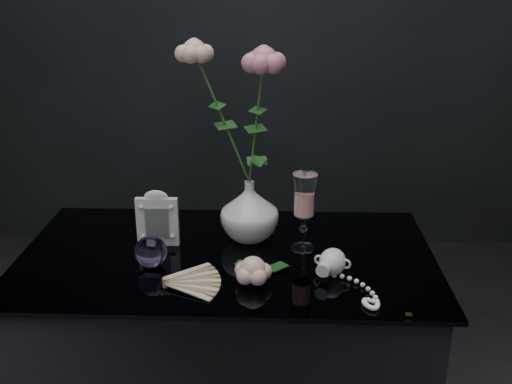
# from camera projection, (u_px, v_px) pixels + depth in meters

# --- Properties ---
(table) EXTENTS (1.05, 0.58, 0.76)m
(table) POSITION_uv_depth(u_px,v_px,m) (229.00, 377.00, 1.66)
(table) COLOR black
(table) RESTS_ON ground
(vase) EXTENTS (0.19, 0.19, 0.16)m
(vase) POSITION_uv_depth(u_px,v_px,m) (249.00, 210.00, 1.58)
(vase) COLOR white
(vase) RESTS_ON table
(wine_glass) EXTENTS (0.07, 0.07, 0.21)m
(wine_glass) POSITION_uv_depth(u_px,v_px,m) (304.00, 212.00, 1.51)
(wine_glass) COLOR white
(wine_glass) RESTS_ON table
(picture_frame) EXTENTS (0.11, 0.09, 0.15)m
(picture_frame) POSITION_uv_depth(u_px,v_px,m) (157.00, 218.00, 1.55)
(picture_frame) COLOR silver
(picture_frame) RESTS_ON table
(paperweight) EXTENTS (0.09, 0.09, 0.08)m
(paperweight) POSITION_uv_depth(u_px,v_px,m) (151.00, 252.00, 1.45)
(paperweight) COLOR #B388DD
(paperweight) RESTS_ON table
(paper_fan) EXTENTS (0.26, 0.21, 0.03)m
(paper_fan) POSITION_uv_depth(u_px,v_px,m) (166.00, 281.00, 1.37)
(paper_fan) COLOR beige
(paper_fan) RESTS_ON table
(loose_rose) EXTENTS (0.18, 0.22, 0.07)m
(loose_rose) POSITION_uv_depth(u_px,v_px,m) (253.00, 270.00, 1.37)
(loose_rose) COLOR #FEB6A4
(loose_rose) RESTS_ON table
(pearl_jar) EXTENTS (0.28, 0.28, 0.07)m
(pearl_jar) POSITION_uv_depth(u_px,v_px,m) (333.00, 261.00, 1.42)
(pearl_jar) COLOR white
(pearl_jar) RESTS_ON table
(roses) EXTENTS (0.25, 0.12, 0.41)m
(roses) POSITION_uv_depth(u_px,v_px,m) (237.00, 104.00, 1.48)
(roses) COLOR #F1AB99
(roses) RESTS_ON vase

